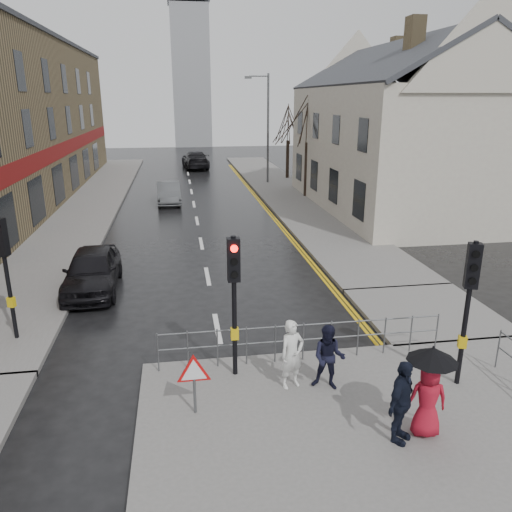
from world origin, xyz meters
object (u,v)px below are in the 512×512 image
object	(u,v)px
pedestrian_d	(401,402)
pedestrian_with_umbrella	(429,385)
pedestrian_a	(292,354)
car_mid	(169,193)
pedestrian_b	(329,357)
car_parked	(92,270)

from	to	relation	value
pedestrian_d	pedestrian_with_umbrella	bearing A→B (deg)	-32.73
pedestrian_a	pedestrian_d	size ratio (longest dim) A/B	0.96
pedestrian_a	car_mid	bearing A→B (deg)	77.49
pedestrian_b	car_mid	distance (m)	22.60
pedestrian_with_umbrella	car_parked	world-z (taller)	pedestrian_with_umbrella
pedestrian_d	car_parked	distance (m)	11.70
pedestrian_a	pedestrian_b	world-z (taller)	pedestrian_a
pedestrian_d	car_mid	bearing A→B (deg)	57.44
car_mid	pedestrian_a	bearing A→B (deg)	-84.51
pedestrian_b	car_mid	bearing A→B (deg)	123.56
car_parked	car_mid	distance (m)	15.08
pedestrian_a	pedestrian_d	bearing A→B (deg)	-73.62
pedestrian_b	pedestrian_a	bearing A→B (deg)	-169.69
car_parked	car_mid	xyz separation A→B (m)	(2.45, 14.88, -0.06)
pedestrian_a	pedestrian_d	xyz separation A→B (m)	(1.60, -2.16, 0.04)
pedestrian_b	car_parked	bearing A→B (deg)	153.93
pedestrian_a	car_mid	world-z (taller)	pedestrian_a
pedestrian_a	car_mid	distance (m)	22.29
pedestrian_a	pedestrian_with_umbrella	world-z (taller)	pedestrian_with_umbrella
pedestrian_with_umbrella	pedestrian_d	distance (m)	0.64
pedestrian_with_umbrella	pedestrian_a	bearing A→B (deg)	136.79
pedestrian_b	car_mid	world-z (taller)	pedestrian_b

